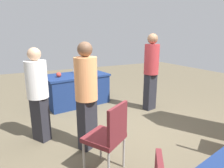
{
  "coord_description": "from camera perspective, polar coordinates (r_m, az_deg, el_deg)",
  "views": [
    {
      "loc": [
        1.65,
        2.86,
        1.76
      ],
      "look_at": [
        0.11,
        -0.15,
        0.9
      ],
      "focal_mm": 30.78,
      "sensor_mm": 36.0,
      "label": 1
    }
  ],
  "objects": [
    {
      "name": "scissors_red",
      "position": [
        5.11,
        -5.81,
        3.18
      ],
      "size": [
        0.04,
        0.18,
        0.01
      ],
      "primitive_type": "cube",
      "rotation": [
        0.0,
        0.0,
        1.55
      ],
      "color": "red",
      "rests_on": "table_foreground"
    },
    {
      "name": "person_organiser",
      "position": [
        2.92,
        -7.63,
        -2.28
      ],
      "size": [
        0.46,
        0.46,
        1.68
      ],
      "rotation": [
        0.0,
        0.0,
        3.62
      ],
      "color": "#26262D",
      "rests_on": "ground"
    },
    {
      "name": "laptop_silver",
      "position": [
        5.21,
        -9.34,
        3.67
      ],
      "size": [
        0.37,
        0.36,
        0.21
      ],
      "rotation": [
        0.0,
        0.0,
        0.23
      ],
      "color": "silver",
      "rests_on": "table_foreground"
    },
    {
      "name": "person_attendee_browsing",
      "position": [
        3.37,
        -21.19,
        -1.97
      ],
      "size": [
        0.47,
        0.47,
        1.58
      ],
      "rotation": [
        0.0,
        0.0,
        2.1
      ],
      "color": "#26262D",
      "rests_on": "ground"
    },
    {
      "name": "table_foreground",
      "position": [
        5.12,
        -10.52,
        -1.48
      ],
      "size": [
        1.68,
        1.09,
        0.78
      ],
      "rotation": [
        0.0,
        0.0,
        0.12
      ],
      "color": "navy",
      "rests_on": "ground"
    },
    {
      "name": "chair_tucked_right",
      "position": [
        2.49,
        -0.96,
        -14.6
      ],
      "size": [
        0.6,
        0.6,
        0.96
      ],
      "rotation": [
        0.0,
        0.0,
        3.69
      ],
      "color": "#9E9993",
      "rests_on": "ground"
    },
    {
      "name": "person_attendee_standing",
      "position": [
        4.59,
        11.56,
        4.64
      ],
      "size": [
        0.41,
        0.41,
        1.8
      ],
      "rotation": [
        0.0,
        0.0,
        0.22
      ],
      "color": "#26262D",
      "rests_on": "ground"
    },
    {
      "name": "yarn_ball",
      "position": [
        4.8,
        -15.55,
        2.68
      ],
      "size": [
        0.12,
        0.12,
        0.12
      ],
      "primitive_type": "sphere",
      "color": "#B2382D",
      "rests_on": "table_foreground"
    },
    {
      "name": "ground_plane",
      "position": [
        3.74,
        2.66,
        -13.83
      ],
      "size": [
        14.4,
        14.4,
        0.0
      ],
      "primitive_type": "plane",
      "color": "brown"
    }
  ]
}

